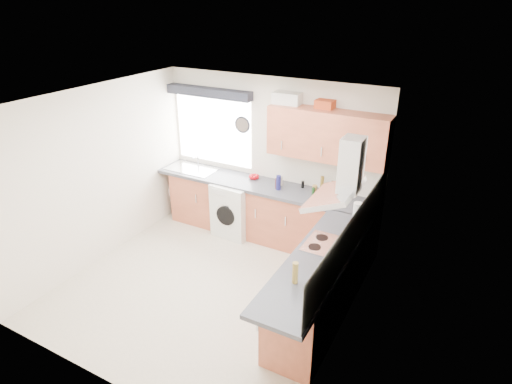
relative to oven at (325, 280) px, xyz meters
The scene contains 36 objects.
ground_plane 1.59m from the oven, 168.69° to the right, with size 3.60×3.60×0.00m, color beige.
ceiling 2.58m from the oven, 168.69° to the right, with size 3.60×3.60×0.02m, color white.
wall_back 2.28m from the oven, 135.00° to the left, with size 3.60×0.02×2.50m, color silver.
wall_front 2.71m from the oven, 125.54° to the right, with size 3.60×0.02×2.50m, color silver.
wall_left 3.41m from the oven, behind, with size 0.02×3.60×2.50m, color silver.
wall_right 0.93m from the oven, 45.00° to the right, with size 0.02×3.60×2.50m, color silver.
window 3.16m from the oven, 149.70° to the left, with size 1.40×0.02×1.10m, color silver.
window_blind 3.40m from the oven, 151.23° to the left, with size 1.50×0.18×0.14m, color black.
splashback 0.81m from the oven, ahead, with size 0.01×3.00×0.54m, color white.
base_cab_back 2.01m from the oven, 142.90° to the left, with size 3.00×0.58×0.86m, color #9F4E34.
base_cab_corner 1.20m from the oven, 90.00° to the left, with size 0.60×0.60×0.86m, color #9F4E34.
base_cab_right 0.15m from the oven, 86.19° to the right, with size 0.58×2.10×0.86m, color #9F4E34.
worktop_back 1.98m from the oven, 141.34° to the left, with size 3.60×0.62×0.05m, color #36363C.
worktop_right 0.55m from the oven, 90.00° to the right, with size 0.62×2.42×0.05m, color #36363C.
sink 3.12m from the oven, 157.02° to the left, with size 0.84×0.46×0.10m, color silver, non-canonical shape.
oven is the anchor object (origin of this frame).
hob_plate 0.49m from the oven, 90.00° to the left, with size 0.52×0.52×0.01m, color silver.
extractor_hood 1.35m from the oven, ahead, with size 0.52×0.78×0.66m, color silver, non-canonical shape.
upper_cabinets 1.99m from the oven, 112.54° to the left, with size 1.70×0.35×0.70m, color #9F4E34.
washing_machine 2.21m from the oven, 150.20° to the left, with size 0.60×0.58×0.89m, color silver.
wall_clock 2.80m from the oven, 143.50° to the left, with size 0.27×0.27×0.04m, color black.
casserole 2.59m from the oven, 130.20° to the left, with size 0.40×0.29×0.17m, color silver.
storage_box 2.37m from the oven, 114.33° to the left, with size 0.25×0.21×0.11m, color #B43E19.
utensil_pot 1.32m from the oven, 106.95° to the left, with size 0.09×0.09×0.13m, color gray.
kitchen_roll 0.98m from the oven, 80.91° to the left, with size 0.12×0.12×0.26m, color silver.
tomato_cluster 2.24m from the oven, 141.94° to the left, with size 0.15×0.15×0.07m, color #B2050F, non-canonical shape.
jar_0 1.76m from the oven, 136.06° to the left, with size 0.07×0.07×0.22m, color #181851.
jar_1 1.54m from the oven, 117.47° to the left, with size 0.07×0.07×0.13m, color olive.
jar_2 1.34m from the oven, 110.08° to the left, with size 0.04×0.04×0.12m, color #561216.
jar_3 1.49m from the oven, 118.59° to the left, with size 0.04×0.04×0.11m, color #183C15.
jar_4 1.73m from the oven, 122.98° to the left, with size 0.04×0.04×0.11m, color black.
jar_5 1.60m from the oven, 113.36° to the left, with size 0.05×0.05×0.25m, color brown.
jar_6 1.79m from the oven, 136.15° to the left, with size 0.07×0.07×0.16m, color #3B151A.
jar_7 1.88m from the oven, 133.43° to the left, with size 0.07×0.07×0.15m, color #B2A598.
jar_8 1.36m from the oven, 113.34° to the left, with size 0.07×0.07×0.10m, color #A59A8D.
bottle_0 1.03m from the oven, 94.19° to the right, with size 0.06×0.06×0.24m, color olive.
Camera 1 is at (2.78, -3.84, 3.58)m, focal length 30.00 mm.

